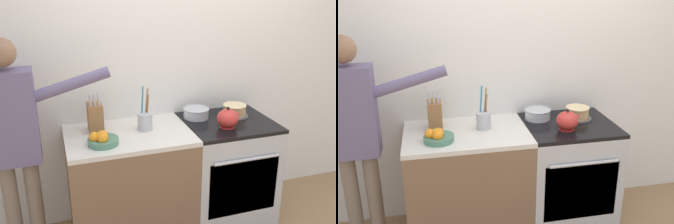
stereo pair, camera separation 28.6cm
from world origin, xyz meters
TOP-DOWN VIEW (x-y plane):
  - wall_back at (0.00, 0.68)m, footprint 8.00×0.04m
  - counter_cabinet at (-0.60, 0.33)m, footprint 0.96×0.66m
  - stove_range at (0.24, 0.33)m, footprint 0.73×0.69m
  - layer_cake at (0.34, 0.42)m, footprint 0.24×0.24m
  - tea_kettle at (0.17, 0.21)m, footprint 0.21×0.17m
  - mixing_bowl at (0.01, 0.48)m, footprint 0.22×0.22m
  - knife_block at (-0.83, 0.45)m, footprint 0.11×0.17m
  - utensil_crock at (-0.46, 0.36)m, footprint 0.12×0.12m
  - fruit_bowl at (-0.82, 0.18)m, footprint 0.22×0.22m
  - person_baker at (-1.40, 0.31)m, footprint 0.94×0.20m

SIDE VIEW (x-z plane):
  - counter_cabinet at x=-0.60m, z-range 0.00..0.90m
  - stove_range at x=0.24m, z-range 0.00..0.90m
  - fruit_bowl at x=-0.82m, z-range 0.89..1.00m
  - mixing_bowl at x=0.01m, z-range 0.90..0.99m
  - layer_cake at x=0.34m, z-range 0.90..1.00m
  - tea_kettle at x=0.17m, z-range 0.89..1.06m
  - utensil_crock at x=-0.46m, z-range 0.81..1.15m
  - person_baker at x=-1.40m, z-range 0.16..1.83m
  - knife_block at x=-0.83m, z-range 0.86..1.17m
  - wall_back at x=0.00m, z-range 0.00..2.60m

